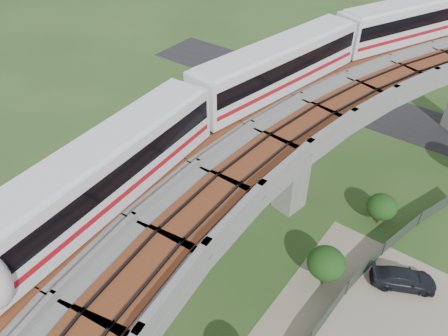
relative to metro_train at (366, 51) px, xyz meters
The scene contains 7 objects.
ground 20.89m from the metro_train, 99.27° to the right, with size 160.00×160.00×0.00m, color #2B4F1F.
asphalt_road 18.35m from the metro_train, 101.52° to the left, with size 60.00×8.00×0.03m, color #232326.
viaduct 17.01m from the metro_train, 86.15° to the right, with size 19.58×73.98×11.40m.
metro_train is the anchor object (origin of this frame).
tree_1 12.26m from the metro_train, 35.49° to the right, with size 2.41×2.41×2.81m.
tree_2 16.13m from the metro_train, 70.36° to the right, with size 2.65×2.65×3.34m.
car_dark 16.93m from the metro_train, 44.14° to the right, with size 1.84×4.51×1.31m, color black.
Camera 1 is at (12.91, -14.87, 25.92)m, focal length 35.00 mm.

